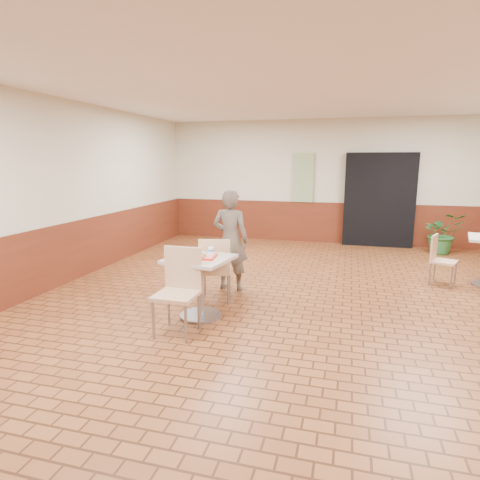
% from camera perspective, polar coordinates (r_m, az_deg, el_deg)
% --- Properties ---
extents(room_shell, '(8.01, 10.01, 3.01)m').
position_cam_1_polar(room_shell, '(5.13, 9.46, 5.35)').
color(room_shell, brown).
rests_on(room_shell, ground).
extents(wainscot_band, '(8.00, 10.00, 1.00)m').
position_cam_1_polar(wainscot_band, '(5.33, 9.11, -5.41)').
color(wainscot_band, '#552010').
rests_on(wainscot_band, ground).
extents(corridor_doorway, '(1.60, 0.22, 2.20)m').
position_cam_1_polar(corridor_doorway, '(10.03, 19.17, 5.39)').
color(corridor_doorway, black).
rests_on(corridor_doorway, ground).
extents(promo_poster, '(0.50, 0.03, 1.20)m').
position_cam_1_polar(promo_poster, '(10.09, 8.98, 8.75)').
color(promo_poster, gray).
rests_on(promo_poster, wainscot_band).
extents(main_table, '(0.76, 0.76, 0.80)m').
position_cam_1_polar(main_table, '(5.21, -5.72, -5.26)').
color(main_table, '#B4A291').
rests_on(main_table, ground).
extents(chair_main_front, '(0.47, 0.47, 1.01)m').
position_cam_1_polar(chair_main_front, '(4.79, -8.67, -6.49)').
color(chair_main_front, tan).
rests_on(chair_main_front, ground).
extents(chair_main_back, '(0.53, 0.53, 0.95)m').
position_cam_1_polar(chair_main_back, '(5.74, -3.54, -3.77)').
color(chair_main_back, '#D7AE81').
rests_on(chair_main_back, ground).
extents(customer, '(0.60, 0.42, 1.59)m').
position_cam_1_polar(customer, '(6.26, -1.35, -0.01)').
color(customer, brown).
rests_on(customer, ground).
extents(serving_tray, '(0.41, 0.32, 0.03)m').
position_cam_1_polar(serving_tray, '(5.14, -5.78, -2.34)').
color(serving_tray, red).
rests_on(serving_tray, main_table).
extents(ring_donut, '(0.11, 0.11, 0.03)m').
position_cam_1_polar(ring_donut, '(5.19, -6.50, -1.92)').
color(ring_donut, gold).
rests_on(ring_donut, serving_tray).
extents(long_john_donut, '(0.16, 0.09, 0.05)m').
position_cam_1_polar(long_john_donut, '(5.05, -5.58, -2.17)').
color(long_john_donut, gold).
rests_on(long_john_donut, serving_tray).
extents(paper_cup, '(0.07, 0.07, 0.09)m').
position_cam_1_polar(paper_cup, '(5.19, -4.17, -1.50)').
color(paper_cup, white).
rests_on(paper_cup, serving_tray).
extents(chair_second_left, '(0.49, 0.49, 0.81)m').
position_cam_1_polar(chair_second_left, '(7.38, 26.53, -2.17)').
color(chair_second_left, '#D7A781').
rests_on(chair_second_left, ground).
extents(potted_plant, '(0.93, 0.84, 0.91)m').
position_cam_1_polar(potted_plant, '(9.82, 26.85, 0.88)').
color(potted_plant, '#29662C').
rests_on(potted_plant, ground).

